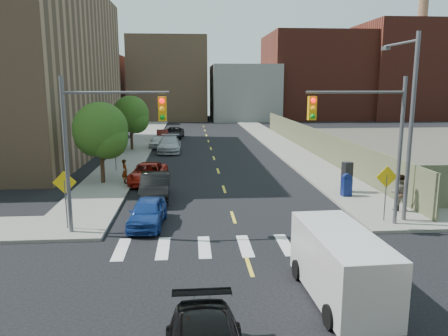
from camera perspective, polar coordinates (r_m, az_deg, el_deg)
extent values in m
plane|color=black|center=(14.90, 4.35, -15.67)|extent=(160.00, 160.00, 0.00)
cube|color=gray|center=(55.34, -10.28, 3.94)|extent=(3.50, 73.00, 0.15)
cube|color=gray|center=(55.93, 5.77, 4.13)|extent=(3.50, 73.00, 0.15)
cube|color=#575D41|center=(43.13, 11.38, 3.53)|extent=(0.12, 44.00, 2.50)
cube|color=#592319|center=(85.50, -18.17, 9.98)|extent=(14.00, 18.00, 12.00)
cube|color=#8C6B4C|center=(85.25, -7.19, 11.43)|extent=(14.00, 16.00, 15.00)
cube|color=gray|center=(83.78, 2.53, 9.81)|extent=(12.00, 16.00, 10.00)
cube|color=#592319|center=(88.51, 11.61, 11.60)|extent=(18.00, 18.00, 16.00)
cube|color=#592319|center=(92.35, 21.78, 11.64)|extent=(14.00, 16.00, 18.00)
cylinder|color=#8C6B4C|center=(94.41, 24.25, 14.48)|extent=(1.80, 1.80, 28.00)
cylinder|color=#59595E|center=(20.15, -19.89, 1.25)|extent=(0.18, 0.18, 7.00)
cylinder|color=#59595E|center=(19.41, -13.94, 9.55)|extent=(4.50, 0.12, 0.12)
cube|color=#E5A50C|center=(19.22, -8.05, 7.66)|extent=(0.35, 0.30, 1.05)
cylinder|color=#59595E|center=(21.66, 21.97, 1.75)|extent=(0.18, 0.18, 7.00)
cylinder|color=#59595E|center=(20.52, 16.82, 9.47)|extent=(4.50, 0.12, 0.12)
cube|color=#E5A50C|center=(19.93, 11.43, 7.67)|extent=(0.35, 0.30, 1.05)
cylinder|color=#59595E|center=(22.30, 23.21, 4.49)|extent=(0.20, 0.20, 9.00)
cylinder|color=#59595E|center=(23.79, 22.04, 14.84)|extent=(0.12, 3.50, 0.12)
cube|color=#59595E|center=(25.23, 20.37, 14.46)|extent=(0.25, 0.60, 0.18)
cylinder|color=#59595E|center=(21.18, -19.92, -4.68)|extent=(0.06, 0.06, 2.40)
cube|color=yellow|center=(20.92, -20.11, -1.78)|extent=(1.06, 0.04, 1.06)
cylinder|color=#59595E|center=(22.43, 20.30, -3.86)|extent=(0.06, 0.06, 2.40)
cube|color=yellow|center=(22.18, 20.49, -1.11)|extent=(1.06, 0.04, 1.06)
cylinder|color=#59595E|center=(34.08, -13.99, 1.40)|extent=(0.06, 0.06, 2.40)
cube|color=yellow|center=(33.92, -14.07, 3.23)|extent=(1.06, 0.04, 1.06)
cylinder|color=#332114|center=(30.22, -15.60, 0.36)|extent=(0.28, 0.28, 2.64)
sphere|color=#214614|center=(29.89, -15.83, 4.88)|extent=(3.60, 3.60, 3.60)
sphere|color=#214614|center=(29.57, -14.94, 3.69)|extent=(2.64, 2.64, 2.64)
sphere|color=#214614|center=(30.40, -16.39, 4.15)|extent=(2.88, 2.88, 2.88)
cylinder|color=#332114|center=(44.86, -11.97, 3.87)|extent=(0.28, 0.28, 2.64)
sphere|color=#214614|center=(44.64, -12.10, 6.93)|extent=(3.60, 3.60, 3.60)
sphere|color=#214614|center=(44.33, -11.47, 6.15)|extent=(2.64, 2.64, 2.64)
sphere|color=#214614|center=(45.12, -12.51, 6.42)|extent=(2.88, 2.88, 2.88)
imported|color=navy|center=(21.13, -9.97, -5.72)|extent=(1.83, 3.99, 1.33)
imported|color=black|center=(25.75, -8.98, -2.42)|extent=(1.77, 4.73, 1.54)
imported|color=#A11A10|center=(30.15, -9.87, -0.68)|extent=(2.55, 4.98, 1.34)
imported|color=#ACAEB4|center=(43.51, -7.16, 3.10)|extent=(2.21, 5.41, 1.57)
imported|color=silver|center=(46.64, -8.58, 3.44)|extent=(1.93, 4.01, 1.32)
imported|color=#44120D|center=(52.43, -8.04, 4.26)|extent=(1.67, 4.02, 1.29)
imported|color=black|center=(54.70, -6.62, 4.60)|extent=(2.70, 5.10, 1.37)
cube|color=silver|center=(14.34, 15.01, -12.06)|extent=(2.05, 4.87, 2.03)
cube|color=black|center=(15.85, 12.57, -8.62)|extent=(1.75, 1.18, 0.83)
cylinder|color=black|center=(15.75, 9.65, -12.97)|extent=(0.29, 0.71, 0.70)
cylinder|color=black|center=(16.31, 15.71, -12.37)|extent=(0.29, 0.71, 0.70)
cylinder|color=black|center=(13.09, 13.73, -18.38)|extent=(0.29, 0.71, 0.70)
cylinder|color=black|center=(13.76, 20.91, -17.28)|extent=(0.29, 0.71, 0.70)
cube|color=navy|center=(26.73, 15.69, -2.42)|extent=(0.61, 0.51, 1.05)
cylinder|color=navy|center=(26.61, 15.75, -1.27)|extent=(0.57, 0.34, 0.54)
cube|color=black|center=(27.63, 15.75, -1.14)|extent=(0.66, 0.59, 1.85)
imported|color=gray|center=(29.64, -12.82, -0.43)|extent=(0.59, 0.69, 1.61)
imported|color=gray|center=(24.47, 21.91, -2.98)|extent=(0.98, 0.79, 1.92)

